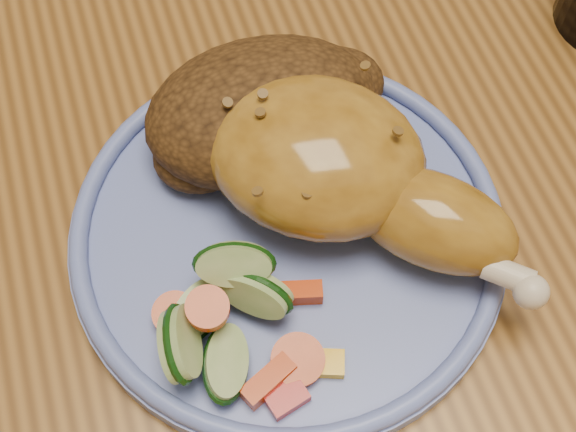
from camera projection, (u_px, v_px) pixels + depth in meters
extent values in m
plane|color=brown|center=(346.00, 426.00, 1.13)|extent=(4.00, 4.00, 0.00)
cube|color=brown|center=(420.00, 126.00, 0.49)|extent=(0.90, 1.40, 0.04)
cylinder|color=#4C2D16|center=(140.00, 171.00, 1.10)|extent=(0.04, 0.04, 0.41)
cylinder|color=#4C2D16|center=(385.00, 106.00, 1.15)|extent=(0.04, 0.04, 0.41)
cylinder|color=#5D70BC|center=(288.00, 235.00, 0.43)|extent=(0.23, 0.23, 0.01)
torus|color=#5D70BC|center=(288.00, 225.00, 0.42)|extent=(0.23, 0.23, 0.01)
ellipsoid|color=#AA7723|center=(315.00, 156.00, 0.41)|extent=(0.15, 0.14, 0.06)
ellipsoid|color=#AA7723|center=(432.00, 220.00, 0.40)|extent=(0.10, 0.10, 0.05)
sphere|color=beige|center=(531.00, 292.00, 0.38)|extent=(0.02, 0.02, 0.02)
ellipsoid|color=#462B11|center=(262.00, 111.00, 0.43)|extent=(0.13, 0.09, 0.06)
ellipsoid|color=#462B11|center=(329.00, 87.00, 0.45)|extent=(0.06, 0.05, 0.03)
ellipsoid|color=#462B11|center=(202.00, 154.00, 0.43)|extent=(0.05, 0.05, 0.03)
cube|color=#A50A05|center=(285.00, 395.00, 0.38)|extent=(0.02, 0.02, 0.01)
cube|color=#E5A507|center=(328.00, 363.00, 0.38)|extent=(0.02, 0.02, 0.01)
cylinder|color=red|center=(175.00, 315.00, 0.39)|extent=(0.02, 0.02, 0.01)
cube|color=red|center=(298.00, 293.00, 0.40)|extent=(0.03, 0.02, 0.01)
cylinder|color=red|center=(208.00, 308.00, 0.37)|extent=(0.02, 0.02, 0.01)
cube|color=red|center=(268.00, 381.00, 0.38)|extent=(0.03, 0.02, 0.01)
cylinder|color=red|center=(297.00, 360.00, 0.38)|extent=(0.03, 0.03, 0.01)
cylinder|color=#A7BC7A|center=(226.00, 363.00, 0.38)|extent=(0.05, 0.05, 0.02)
cylinder|color=#A7BC7A|center=(255.00, 292.00, 0.39)|extent=(0.04, 0.04, 0.04)
cylinder|color=#A7BC7A|center=(234.00, 264.00, 0.38)|extent=(0.05, 0.04, 0.03)
cylinder|color=#A7BC7A|center=(180.00, 344.00, 0.37)|extent=(0.03, 0.04, 0.04)
cylinder|color=#A7BC7A|center=(198.00, 311.00, 0.39)|extent=(0.05, 0.05, 0.02)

